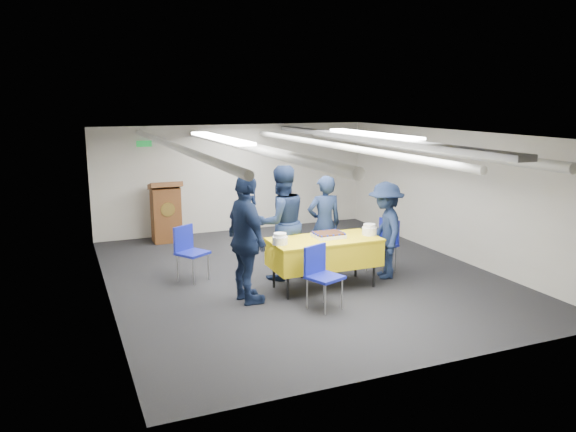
% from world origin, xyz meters
% --- Properties ---
extents(ground, '(7.00, 7.00, 0.00)m').
position_xyz_m(ground, '(0.00, 0.00, 0.00)').
color(ground, black).
rests_on(ground, ground).
extents(room_shell, '(6.00, 7.00, 2.30)m').
position_xyz_m(room_shell, '(0.09, 0.41, 1.81)').
color(room_shell, beige).
rests_on(room_shell, ground).
extents(serving_table, '(1.67, 0.80, 0.77)m').
position_xyz_m(serving_table, '(0.10, -0.71, 0.56)').
color(serving_table, black).
rests_on(serving_table, ground).
extents(sheet_cake, '(0.46, 0.36, 0.08)m').
position_xyz_m(sheet_cake, '(0.19, -0.67, 0.81)').
color(sheet_cake, white).
rests_on(sheet_cake, serving_table).
extents(plate_stack_left, '(0.23, 0.23, 0.16)m').
position_xyz_m(plate_stack_left, '(-0.64, -0.76, 0.85)').
color(plate_stack_left, white).
rests_on(plate_stack_left, serving_table).
extents(plate_stack_right, '(0.23, 0.23, 0.17)m').
position_xyz_m(plate_stack_right, '(0.84, -0.76, 0.85)').
color(plate_stack_right, white).
rests_on(plate_stack_right, serving_table).
extents(podium, '(0.62, 0.53, 1.25)m').
position_xyz_m(podium, '(-1.60, 3.05, 0.61)').
color(podium, brown).
rests_on(podium, ground).
extents(chair_near, '(0.54, 0.54, 0.87)m').
position_xyz_m(chair_near, '(-0.32, -1.44, 0.53)').
color(chair_near, gray).
rests_on(chair_near, ground).
extents(chair_right, '(0.54, 0.54, 0.87)m').
position_xyz_m(chair_right, '(1.42, -0.32, 0.53)').
color(chair_right, gray).
rests_on(chair_right, ground).
extents(chair_left, '(0.58, 0.58, 0.87)m').
position_xyz_m(chair_left, '(-1.73, 0.45, 0.53)').
color(chair_left, gray).
rests_on(chair_left, ground).
extents(sailor_a, '(0.61, 0.43, 1.62)m').
position_xyz_m(sailor_a, '(0.45, 0.01, 0.81)').
color(sailor_a, black).
rests_on(sailor_a, ground).
extents(sailor_b, '(0.94, 0.76, 1.83)m').
position_xyz_m(sailor_b, '(-0.33, -0.02, 0.91)').
color(sailor_b, black).
rests_on(sailor_b, ground).
extents(sailor_c, '(0.55, 1.11, 1.84)m').
position_xyz_m(sailor_c, '(-1.19, -0.87, 0.92)').
color(sailor_c, black).
rests_on(sailor_c, ground).
extents(sailor_d, '(0.86, 1.14, 1.56)m').
position_xyz_m(sailor_d, '(1.22, -0.62, 0.78)').
color(sailor_d, black).
rests_on(sailor_d, ground).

